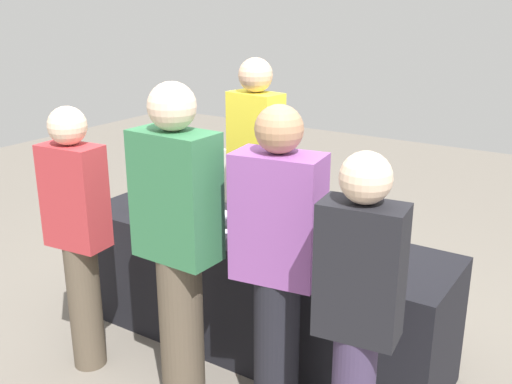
% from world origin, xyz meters
% --- Properties ---
extents(ground_plane, '(12.00, 12.00, 0.00)m').
position_xyz_m(ground_plane, '(0.00, 0.00, 0.00)').
color(ground_plane, slate).
extents(tasting_table, '(2.38, 0.66, 0.77)m').
position_xyz_m(tasting_table, '(0.00, 0.00, 0.39)').
color(tasting_table, black).
rests_on(tasting_table, ground_plane).
extents(wine_bottle_0, '(0.06, 0.06, 0.31)m').
position_xyz_m(wine_bottle_0, '(-0.57, 0.17, 0.89)').
color(wine_bottle_0, black).
rests_on(wine_bottle_0, tasting_table).
extents(wine_bottle_1, '(0.08, 0.08, 0.30)m').
position_xyz_m(wine_bottle_1, '(-0.45, 0.08, 0.88)').
color(wine_bottle_1, black).
rests_on(wine_bottle_1, tasting_table).
extents(wine_bottle_2, '(0.07, 0.07, 0.32)m').
position_xyz_m(wine_bottle_2, '(-0.19, 0.12, 0.90)').
color(wine_bottle_2, black).
rests_on(wine_bottle_2, tasting_table).
extents(wine_bottle_3, '(0.07, 0.07, 0.32)m').
position_xyz_m(wine_bottle_3, '(0.07, 0.11, 0.89)').
color(wine_bottle_3, black).
rests_on(wine_bottle_3, tasting_table).
extents(wine_bottle_4, '(0.07, 0.07, 0.31)m').
position_xyz_m(wine_bottle_4, '(0.27, 0.16, 0.89)').
color(wine_bottle_4, black).
rests_on(wine_bottle_4, tasting_table).
extents(wine_bottle_5, '(0.08, 0.08, 0.34)m').
position_xyz_m(wine_bottle_5, '(0.52, 0.17, 0.90)').
color(wine_bottle_5, black).
rests_on(wine_bottle_5, tasting_table).
extents(wine_glass_0, '(0.07, 0.07, 0.14)m').
position_xyz_m(wine_glass_0, '(-0.87, -0.14, 0.88)').
color(wine_glass_0, silver).
rests_on(wine_glass_0, tasting_table).
extents(wine_glass_1, '(0.07, 0.07, 0.14)m').
position_xyz_m(wine_glass_1, '(-0.16, -0.11, 0.87)').
color(wine_glass_1, silver).
rests_on(wine_glass_1, tasting_table).
extents(wine_glass_2, '(0.06, 0.06, 0.14)m').
position_xyz_m(wine_glass_2, '(0.02, -0.16, 0.88)').
color(wine_glass_2, silver).
rests_on(wine_glass_2, tasting_table).
extents(wine_glass_3, '(0.07, 0.07, 0.14)m').
position_xyz_m(wine_glass_3, '(0.17, -0.15, 0.87)').
color(wine_glass_3, silver).
rests_on(wine_glass_3, tasting_table).
extents(wine_glass_4, '(0.07, 0.07, 0.14)m').
position_xyz_m(wine_glass_4, '(0.47, -0.06, 0.87)').
color(wine_glass_4, silver).
rests_on(wine_glass_4, tasting_table).
extents(wine_glass_5, '(0.07, 0.07, 0.13)m').
position_xyz_m(wine_glass_5, '(0.69, -0.05, 0.87)').
color(wine_glass_5, silver).
rests_on(wine_glass_5, tasting_table).
extents(server_pouring, '(0.39, 0.25, 1.74)m').
position_xyz_m(server_pouring, '(-0.38, 0.58, 0.96)').
color(server_pouring, brown).
rests_on(server_pouring, ground_plane).
extents(guest_0, '(0.36, 0.22, 1.57)m').
position_xyz_m(guest_0, '(-0.73, -0.73, 0.86)').
color(guest_0, brown).
rests_on(guest_0, ground_plane).
extents(guest_1, '(0.43, 0.24, 1.75)m').
position_xyz_m(guest_1, '(-0.02, -0.69, 0.95)').
color(guest_1, brown).
rests_on(guest_1, ground_plane).
extents(guest_2, '(0.45, 0.29, 1.67)m').
position_xyz_m(guest_2, '(0.48, -0.55, 0.90)').
color(guest_2, black).
rests_on(guest_2, ground_plane).
extents(guest_3, '(0.36, 0.23, 1.56)m').
position_xyz_m(guest_3, '(0.98, -0.73, 0.86)').
color(guest_3, '#3F3351').
rests_on(guest_3, ground_plane).
extents(menu_board, '(0.47, 0.06, 0.95)m').
position_xyz_m(menu_board, '(-1.03, 0.99, 0.47)').
color(menu_board, white).
rests_on(menu_board, ground_plane).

